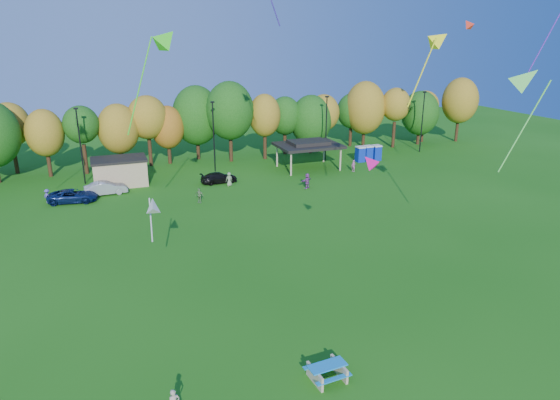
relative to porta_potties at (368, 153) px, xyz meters
name	(u,v)px	position (x,y,z in m)	size (l,w,h in m)	color
ground	(347,340)	(-23.67, -37.84, -1.10)	(160.00, 160.00, 0.00)	#19600F
tree_line	(182,121)	(-24.69, 7.67, 4.82)	(93.57, 10.55, 11.15)	black
lamp_posts	(214,134)	(-21.67, 2.16, 3.80)	(64.50, 0.25, 9.09)	black
utility_building	(120,171)	(-33.67, 0.16, 0.54)	(6.30, 4.30, 3.25)	tan
pavilion	(308,145)	(-9.67, -0.84, 2.13)	(8.20, 6.20, 3.77)	tan
porta_potties	(368,153)	(0.00, 0.00, 0.00)	(3.75, 1.29, 2.18)	#0D2AAF
picnic_table	(327,371)	(-26.31, -40.58, -0.59)	(2.13, 1.81, 0.87)	tan
car_b	(106,188)	(-35.50, -3.26, -0.34)	(1.59, 4.57, 1.51)	#A0A0A5
car_c	(73,196)	(-38.93, -4.82, -0.40)	(2.32, 5.02, 1.40)	#0D1E50
car_d	(219,178)	(-22.51, -3.25, -0.46)	(1.79, 4.42, 1.28)	black
far_person_0	(229,179)	(-21.72, -5.01, -0.26)	(0.82, 0.53, 1.67)	gray
far_person_1	(47,196)	(-41.42, -4.16, -0.33)	(0.99, 0.57, 1.53)	#5049A1
far_person_2	(307,181)	(-13.50, -9.13, -0.20)	(1.67, 0.53, 1.80)	purple
far_person_4	(353,166)	(-4.79, -4.42, -0.32)	(0.56, 0.37, 1.55)	#BE599D
far_person_5	(199,196)	(-26.35, -9.86, -0.30)	(0.94, 0.39, 1.60)	#6A8954
kite_2	(153,205)	(-33.09, -28.09, 5.30)	(1.27, 2.25, 3.49)	#B3B3B3
kite_4	(166,40)	(-30.88, -24.12, 15.63)	(4.44, 2.33, 7.53)	#34D51C
kite_6	(439,40)	(-12.69, -29.59, 15.60)	(3.42, 1.75, 5.57)	yellow
kite_8	(528,79)	(-7.02, -32.47, 12.94)	(3.82, 4.14, 7.74)	#68F255
kite_9	(468,24)	(4.47, -12.30, 17.09)	(1.59, 1.83, 1.52)	red
kite_14	(370,162)	(-20.91, -34.72, 8.70)	(1.51, 1.57, 1.27)	#D80C72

